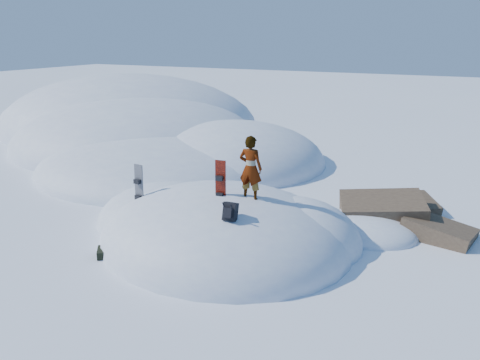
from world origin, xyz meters
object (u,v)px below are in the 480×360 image
at_px(snowboard_dark, 139,191).
at_px(backpack, 230,212).
at_px(person, 251,168).
at_px(snowboard_red, 220,188).

height_order(snowboard_dark, backpack, snowboard_dark).
xyz_separation_m(snowboard_dark, backpack, (3.36, -0.90, 0.27)).
bearing_deg(snowboard_dark, person, 11.69).
xyz_separation_m(snowboard_red, backpack, (0.78, -0.96, -0.17)).
bearing_deg(backpack, snowboard_red, 125.71).
distance_m(snowboard_red, backpack, 1.25).
bearing_deg(snowboard_red, snowboard_dark, 174.39).
height_order(snowboard_dark, person, person).
distance_m(snowboard_dark, backpack, 3.49).
xyz_separation_m(backpack, person, (-0.06, 1.23, 0.73)).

